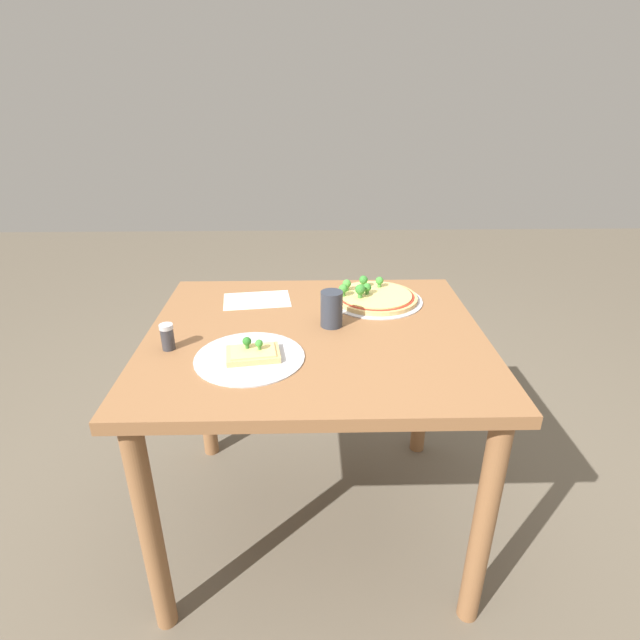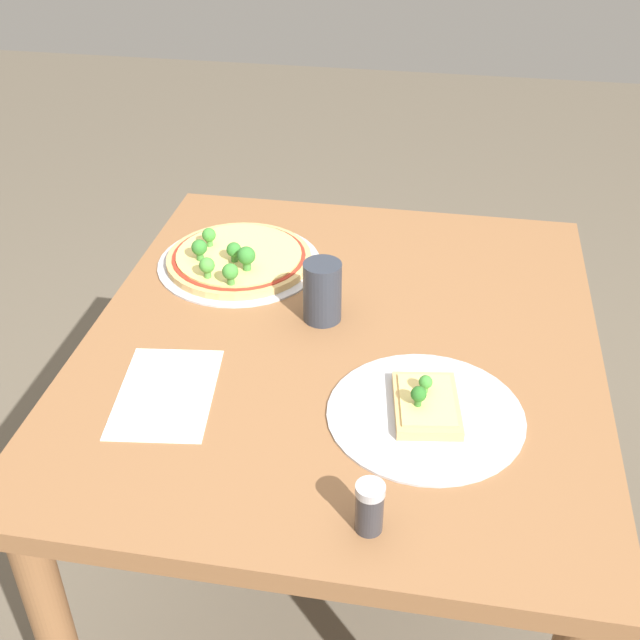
# 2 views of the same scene
# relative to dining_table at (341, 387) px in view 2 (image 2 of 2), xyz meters

# --- Properties ---
(ground_plane) EXTENTS (8.00, 8.00, 0.00)m
(ground_plane) POSITION_rel_dining_table_xyz_m (0.00, 0.00, -0.65)
(ground_plane) COLOR brown
(dining_table) EXTENTS (1.01, 0.88, 0.76)m
(dining_table) POSITION_rel_dining_table_xyz_m (0.00, 0.00, 0.00)
(dining_table) COLOR brown
(dining_table) RESTS_ON ground_plane
(pizza_tray_whole) EXTENTS (0.32, 0.32, 0.07)m
(pizza_tray_whole) POSITION_rel_dining_table_xyz_m (0.21, 0.24, 0.13)
(pizza_tray_whole) COLOR #B7B7BC
(pizza_tray_whole) RESTS_ON dining_table
(pizza_tray_slice) EXTENTS (0.30, 0.30, 0.06)m
(pizza_tray_slice) POSITION_rel_dining_table_xyz_m (-0.18, -0.16, 0.12)
(pizza_tray_slice) COLOR #B7B7BC
(pizza_tray_slice) RESTS_ON dining_table
(drinking_cup) EXTENTS (0.07, 0.07, 0.11)m
(drinking_cup) POSITION_rel_dining_table_xyz_m (0.05, 0.04, 0.17)
(drinking_cup) COLOR #2D333D
(drinking_cup) RESTS_ON dining_table
(condiment_shaker) EXTENTS (0.04, 0.04, 0.08)m
(condiment_shaker) POSITION_rel_dining_table_xyz_m (-0.41, -0.10, 0.15)
(condiment_shaker) COLOR #333338
(condiment_shaker) RESTS_ON dining_table
(paper_menu) EXTENTS (0.24, 0.18, 0.00)m
(paper_menu) POSITION_rel_dining_table_xyz_m (-0.20, 0.25, 0.11)
(paper_menu) COLOR white
(paper_menu) RESTS_ON dining_table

